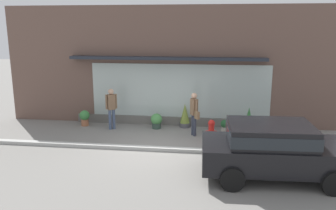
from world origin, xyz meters
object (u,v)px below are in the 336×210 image
Objects in this scene: pedestrian_passerby at (111,106)px; parked_car_black at (274,147)px; potted_plant_corner_tall at (85,117)px; fire_hydrant at (211,130)px; potted_plant_by_entrance at (156,121)px; potted_plant_doorstep at (225,125)px; potted_plant_window_right at (185,116)px; potted_plant_window_left at (249,120)px; pedestrian_with_handbag at (194,111)px.

pedestrian_passerby is 0.41× the size of parked_car_black.
parked_car_black reaches higher than potted_plant_corner_tall.
potted_plant_by_entrance is at bearing 148.80° from fire_hydrant.
potted_plant_corner_tall is at bearing 146.73° from parked_car_black.
potted_plant_window_right reaches higher than potted_plant_doorstep.
potted_plant_window_left is at bearing 91.10° from parked_car_black.
potted_plant_window_right is at bearing 119.50° from parked_car_black.
potted_plant_by_entrance is (3.09, -0.01, -0.03)m from potted_plant_corner_tall.
potted_plant_corner_tall is (-5.36, 1.38, -0.05)m from fire_hydrant.
parked_car_black is (5.79, -3.92, -0.11)m from pedestrian_passerby.
pedestrian_with_handbag is 1.88m from potted_plant_by_entrance.
potted_plant_window_left is at bearing -26.34° from pedestrian_passerby.
potted_plant_corner_tall is (-1.30, 0.34, -0.62)m from pedestrian_passerby.
potted_plant_by_entrance is at bearing -0.15° from potted_plant_corner_tall.
pedestrian_with_handbag is 1.00× the size of pedestrian_passerby.
pedestrian_with_handbag reaches higher than potted_plant_by_entrance.
potted_plant_window_left reaches higher than fire_hydrant.
potted_plant_by_entrance is (-2.27, 1.37, -0.09)m from fire_hydrant.
potted_plant_corner_tall is 5.88m from potted_plant_doorstep.
parked_car_black is 8.36× the size of potted_plant_doorstep.
parked_car_black is at bearing 2.63° from pedestrian_with_handbag.
fire_hydrant reaches higher than potted_plant_corner_tall.
pedestrian_passerby is 2.55× the size of potted_plant_corner_tall.
fire_hydrant is at bearing -45.06° from pedestrian_passerby.
potted_plant_corner_tall is at bearing 134.47° from pedestrian_passerby.
pedestrian_with_handbag reaches higher than parked_car_black.
pedestrian_passerby is at bearing -175.61° from potted_plant_window_left.
parked_car_black is 4.37m from potted_plant_window_left.
fire_hydrant reaches higher than potted_plant_by_entrance.
parked_car_black reaches higher than fire_hydrant.
potted_plant_corner_tall is (-4.69, 0.77, -0.61)m from pedestrian_with_handbag.
potted_plant_by_entrance is at bearing -178.62° from potted_plant_window_left.
potted_plant_doorstep is at bearing 86.64° from pedestrian_with_handbag.
pedestrian_passerby is 3.06m from potted_plant_window_right.
fire_hydrant is at bearing -31.20° from potted_plant_by_entrance.
pedestrian_with_handbag is 2.36m from potted_plant_window_left.
pedestrian_passerby is 1.68× the size of potted_plant_window_right.
potted_plant_doorstep is at bearing -167.63° from potted_plant_window_left.
potted_plant_corner_tall reaches higher than potted_plant_doorstep.
potted_plant_window_right reaches higher than potted_plant_by_entrance.
pedestrian_with_handbag reaches higher than potted_plant_window_left.
potted_plant_window_left is at bearing 79.87° from pedestrian_with_handbag.
pedestrian_with_handbag is at bearing -68.04° from potted_plant_window_right.
parked_car_black reaches higher than potted_plant_doorstep.
parked_car_black is at bearing -64.81° from pedestrian_passerby.
pedestrian_passerby is (-3.39, 0.43, 0.02)m from pedestrian_with_handbag.
potted_plant_doorstep is at bearing 104.05° from parked_car_black.
potted_plant_corner_tall is at bearing -131.27° from pedestrian_with_handbag.
fire_hydrant is 2.05m from potted_plant_window_right.
parked_car_black is at bearing -31.00° from potted_plant_corner_tall.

